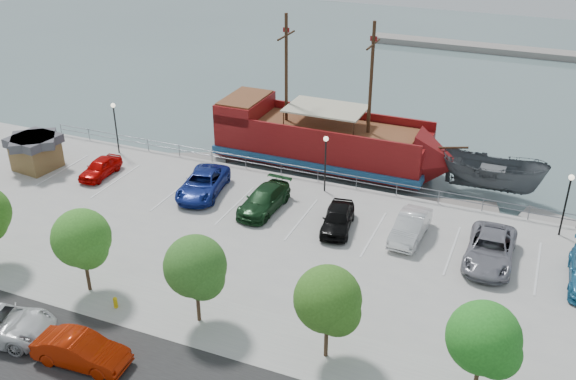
% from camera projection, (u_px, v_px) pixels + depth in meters
% --- Properties ---
extents(ground, '(160.00, 160.00, 0.00)m').
position_uv_depth(ground, '(290.00, 246.00, 41.80)').
color(ground, '#506567').
extents(sidewalk, '(100.00, 4.00, 0.05)m').
position_uv_depth(sidewalk, '(216.00, 325.00, 33.13)').
color(sidewalk, '#9C9C9A').
rests_on(sidewalk, land_slab).
extents(seawall_railing, '(50.00, 0.06, 1.00)m').
position_uv_depth(seawall_railing, '(331.00, 177.00, 47.51)').
color(seawall_railing, slate).
rests_on(seawall_railing, land_slab).
extents(far_shore, '(40.00, 3.00, 0.80)m').
position_uv_depth(far_shore, '(523.00, 52.00, 83.36)').
color(far_shore, gray).
rests_on(far_shore, ground).
extents(pirate_ship, '(20.18, 5.73, 12.70)m').
position_uv_depth(pirate_ship, '(340.00, 145.00, 51.50)').
color(pirate_ship, maroon).
rests_on(pirate_ship, ground).
extents(patrol_boat, '(8.11, 3.74, 3.04)m').
position_uv_depth(patrol_boat, '(492.00, 177.00, 47.54)').
color(patrol_boat, '#4A4F54').
rests_on(patrol_boat, ground).
extents(dock_west, '(6.43, 4.19, 0.36)m').
position_uv_depth(dock_west, '(189.00, 159.00, 53.76)').
color(dock_west, gray).
rests_on(dock_west, ground).
extents(dock_mid, '(6.63, 3.31, 0.36)m').
position_uv_depth(dock_mid, '(452.00, 207.00, 46.23)').
color(dock_mid, gray).
rests_on(dock_mid, ground).
extents(dock_east, '(7.25, 3.98, 0.40)m').
position_uv_depth(dock_east, '(573.00, 229.00, 43.43)').
color(dock_east, gray).
rests_on(dock_east, ground).
extents(shed, '(3.60, 3.60, 2.65)m').
position_uv_depth(shed, '(36.00, 151.00, 49.57)').
color(shed, brown).
rests_on(shed, land_slab).
extents(street_sedan, '(4.79, 1.96, 1.54)m').
position_uv_depth(street_sedan, '(81.00, 351.00, 30.26)').
color(street_sedan, '#9A1C03').
rests_on(street_sedan, street).
extents(fire_hydrant, '(0.24, 0.24, 0.70)m').
position_uv_depth(fire_hydrant, '(115.00, 302.00, 34.25)').
color(fire_hydrant, gold).
rests_on(fire_hydrant, sidewalk).
extents(lamp_post_left, '(0.36, 0.36, 4.28)m').
position_uv_depth(lamp_post_left, '(115.00, 119.00, 51.53)').
color(lamp_post_left, black).
rests_on(lamp_post_left, land_slab).
extents(lamp_post_mid, '(0.36, 0.36, 4.28)m').
position_uv_depth(lamp_post_mid, '(326.00, 154.00, 45.35)').
color(lamp_post_mid, black).
rests_on(lamp_post_mid, land_slab).
extents(lamp_post_right, '(0.36, 0.36, 4.28)m').
position_uv_depth(lamp_post_right, '(568.00, 194.00, 39.85)').
color(lamp_post_right, black).
rests_on(lamp_post_right, land_slab).
extents(tree_c, '(3.30, 3.20, 5.00)m').
position_uv_depth(tree_c, '(83.00, 241.00, 34.27)').
color(tree_c, '#473321').
rests_on(tree_c, sidewalk).
extents(tree_d, '(3.30, 3.20, 5.00)m').
position_uv_depth(tree_d, '(197.00, 269.00, 31.86)').
color(tree_d, '#473321').
rests_on(tree_d, sidewalk).
extents(tree_e, '(3.30, 3.20, 5.00)m').
position_uv_depth(tree_e, '(330.00, 302.00, 29.46)').
color(tree_e, '#473321').
rests_on(tree_e, sidewalk).
extents(tree_f, '(3.30, 3.20, 5.00)m').
position_uv_depth(tree_f, '(486.00, 341.00, 27.05)').
color(tree_f, '#473321').
rests_on(tree_f, sidewalk).
extents(parked_car_a, '(1.80, 4.12, 1.38)m').
position_uv_depth(parked_car_a, '(100.00, 168.00, 48.64)').
color(parked_car_a, '#BE0403').
rests_on(parked_car_a, land_slab).
extents(parked_car_c, '(3.66, 6.17, 1.61)m').
position_uv_depth(parked_car_c, '(203.00, 184.00, 45.96)').
color(parked_car_c, navy).
rests_on(parked_car_c, land_slab).
extents(parked_car_d, '(2.39, 5.37, 1.53)m').
position_uv_depth(parked_car_d, '(264.00, 200.00, 43.84)').
color(parked_car_d, black).
rests_on(parked_car_d, land_slab).
extents(parked_car_e, '(2.53, 4.77, 1.54)m').
position_uv_depth(parked_car_e, '(338.00, 218.00, 41.51)').
color(parked_car_e, black).
rests_on(parked_car_e, land_slab).
extents(parked_car_f, '(1.92, 4.88, 1.58)m').
position_uv_depth(parked_car_f, '(410.00, 227.00, 40.52)').
color(parked_car_f, silver).
rests_on(parked_car_f, land_slab).
extents(parked_car_g, '(2.78, 5.95, 1.65)m').
position_uv_depth(parked_car_g, '(490.00, 250.00, 38.08)').
color(parked_car_g, gray).
rests_on(parked_car_g, land_slab).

